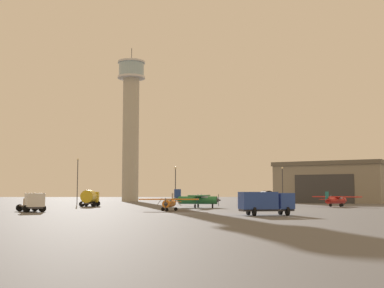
% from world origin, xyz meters
% --- Properties ---
extents(ground_plane, '(400.00, 400.00, 0.00)m').
position_xyz_m(ground_plane, '(0.00, 0.00, 0.00)').
color(ground_plane, '#545456').
extents(control_tower, '(7.82, 7.82, 44.16)m').
position_xyz_m(control_tower, '(-13.13, 78.93, 22.86)').
color(control_tower, '#B2AD9E').
rests_on(control_tower, ground_plane).
extents(hangar, '(33.86, 32.32, 10.14)m').
position_xyz_m(hangar, '(40.66, 64.24, 5.09)').
color(hangar, gray).
rests_on(hangar, ground_plane).
extents(airplane_green, '(8.40, 10.74, 3.18)m').
position_xyz_m(airplane_green, '(3.37, 22.27, 1.48)').
color(airplane_green, '#287A42').
rests_on(airplane_green, ground_plane).
extents(airplane_red, '(7.47, 7.75, 2.77)m').
position_xyz_m(airplane_red, '(29.01, 27.62, 1.29)').
color(airplane_red, red).
rests_on(airplane_red, ground_plane).
extents(airplane_orange, '(8.67, 6.78, 2.55)m').
position_xyz_m(airplane_orange, '(-1.26, 8.69, 1.19)').
color(airplane_orange, orange).
rests_on(airplane_orange, ground_plane).
extents(truck_flatbed_white, '(5.09, 6.68, 2.56)m').
position_xyz_m(truck_flatbed_white, '(-19.78, 5.06, 1.24)').
color(truck_flatbed_white, '#38383D').
rests_on(truck_flatbed_white, ground_plane).
extents(truck_fuel_tanker_yellow, '(3.31, 6.00, 3.02)m').
position_xyz_m(truck_fuel_tanker_yellow, '(-16.25, 30.13, 1.69)').
color(truck_fuel_tanker_yellow, '#38383D').
rests_on(truck_fuel_tanker_yellow, ground_plane).
extents(truck_fuel_tanker_black, '(3.28, 6.12, 2.92)m').
position_xyz_m(truck_fuel_tanker_black, '(16.15, 27.80, 1.61)').
color(truck_fuel_tanker_black, '#38383D').
rests_on(truck_fuel_tanker_black, ground_plane).
extents(truck_box_blue, '(6.47, 3.87, 2.73)m').
position_xyz_m(truck_box_blue, '(10.15, -5.68, 1.58)').
color(truck_box_blue, '#38383D').
rests_on(truck_box_blue, ground_plane).
extents(light_post_west, '(0.44, 0.44, 8.02)m').
position_xyz_m(light_post_west, '(-0.36, 44.32, 4.82)').
color(light_post_west, '#38383D').
rests_on(light_post_west, ground_plane).
extents(light_post_east, '(0.44, 0.44, 7.91)m').
position_xyz_m(light_post_east, '(22.03, 40.67, 4.77)').
color(light_post_east, '#38383D').
rests_on(light_post_east, ground_plane).
extents(light_post_north, '(0.44, 0.44, 10.07)m').
position_xyz_m(light_post_north, '(-21.88, 47.41, 5.90)').
color(light_post_north, '#38383D').
rests_on(light_post_north, ground_plane).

